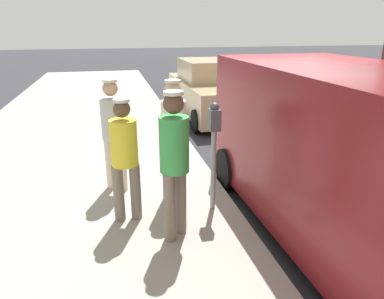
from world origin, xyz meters
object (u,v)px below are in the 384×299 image
(parked_van, at_px, (370,162))
(parked_sedan_behind, at_px, (211,91))
(pedestrian_in_yellow, at_px, (125,154))
(pedestrian_in_green, at_px, (174,157))
(parking_meter_near, at_px, (214,139))
(pedestrian_in_white, at_px, (174,134))
(pedestrian_in_gray, at_px, (113,128))

(parked_van, height_order, parked_sedan_behind, parked_van)
(pedestrian_in_yellow, bearing_deg, pedestrian_in_green, 135.08)
(pedestrian_in_yellow, bearing_deg, parking_meter_near, -177.74)
(parking_meter_near, height_order, parked_van, parked_van)
(pedestrian_in_white, bearing_deg, parked_van, 142.59)
(pedestrian_in_yellow, bearing_deg, pedestrian_in_white, -149.62)
(parking_meter_near, bearing_deg, pedestrian_in_yellow, 2.26)
(pedestrian_in_gray, distance_m, parked_sedan_behind, 5.79)
(pedestrian_in_white, relative_size, pedestrian_in_green, 0.99)
(pedestrian_in_white, xyz_separation_m, pedestrian_in_yellow, (0.70, 0.41, -0.10))
(parked_van, distance_m, parked_sedan_behind, 7.08)
(parking_meter_near, relative_size, pedestrian_in_white, 0.86)
(pedestrian_in_gray, relative_size, pedestrian_in_green, 0.96)
(pedestrian_in_green, relative_size, parked_van, 0.34)
(parking_meter_near, height_order, pedestrian_in_white, pedestrian_in_white)
(pedestrian_in_white, distance_m, parked_van, 2.49)
(pedestrian_in_gray, bearing_deg, parking_meter_near, 143.88)
(pedestrian_in_gray, xyz_separation_m, parked_sedan_behind, (-2.95, -4.96, -0.39))
(pedestrian_in_white, xyz_separation_m, pedestrian_in_green, (0.16, 0.95, 0.01))
(pedestrian_in_gray, bearing_deg, pedestrian_in_yellow, 96.80)
(parked_van, xyz_separation_m, parked_sedan_behind, (-0.15, -7.06, -0.41))
(pedestrian_in_yellow, distance_m, parked_sedan_behind, 6.61)
(pedestrian_in_gray, bearing_deg, parked_sedan_behind, -120.70)
(pedestrian_in_gray, height_order, parked_van, parked_van)
(pedestrian_in_yellow, bearing_deg, pedestrian_in_gray, -83.20)
(pedestrian_in_white, xyz_separation_m, parked_sedan_behind, (-2.13, -5.55, -0.42))
(pedestrian_in_white, bearing_deg, parked_sedan_behind, -110.96)
(pedestrian_in_green, bearing_deg, pedestrian_in_gray, -66.74)
(pedestrian_in_yellow, height_order, parked_sedan_behind, pedestrian_in_yellow)
(pedestrian_in_green, height_order, parked_sedan_behind, pedestrian_in_green)
(pedestrian_in_green, bearing_deg, pedestrian_in_white, -99.61)
(pedestrian_in_gray, distance_m, parked_van, 3.50)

